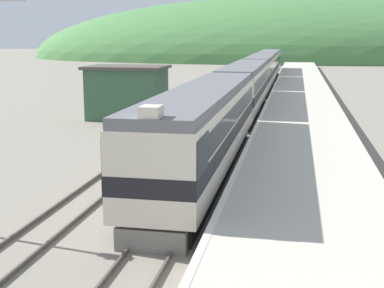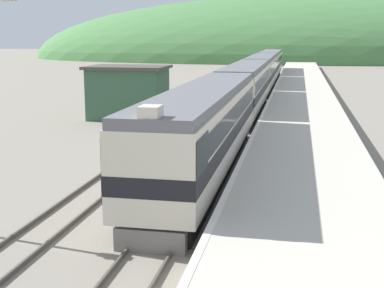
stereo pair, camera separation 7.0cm
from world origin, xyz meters
name	(u,v)px [view 1 (the left image)]	position (x,y,z in m)	size (l,w,h in m)	color
track_main	(261,89)	(0.00, 70.00, 0.08)	(1.52, 180.00, 0.16)	#4C443D
track_siding	(228,88)	(-4.19, 70.00, 0.08)	(1.52, 180.00, 0.16)	#4C443D
platform	(302,107)	(4.92, 50.00, 0.52)	(6.17, 140.00, 1.05)	#BCB5A5
distant_hills	(281,59)	(0.00, 158.53, 0.00)	(148.62, 66.88, 34.65)	#477A42
station_shed	(127,92)	(-9.21, 43.72, 2.19)	(6.42, 4.70, 4.34)	#385B42
express_train_lead_car	(204,127)	(0.00, 27.22, 2.36)	(3.04, 20.82, 4.67)	black
carriage_second	(245,87)	(0.00, 48.50, 2.34)	(3.03, 19.51, 4.31)	black
carriage_third	(261,72)	(0.00, 68.88, 2.34)	(3.03, 19.51, 4.31)	black
carriage_fourth	(269,63)	(0.00, 89.27, 2.34)	(3.03, 19.51, 4.31)	black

